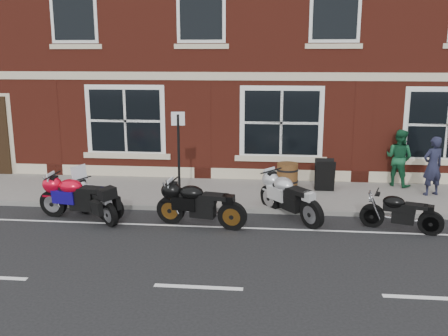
# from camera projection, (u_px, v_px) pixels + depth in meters

# --- Properties ---
(ground) EXTENTS (80.00, 80.00, 0.00)m
(ground) POSITION_uv_depth(u_px,v_px,m) (217.00, 230.00, 11.79)
(ground) COLOR black
(ground) RESTS_ON ground
(sidewalk) EXTENTS (30.00, 3.00, 0.12)m
(sidewalk) POSITION_uv_depth(u_px,v_px,m) (229.00, 193.00, 14.69)
(sidewalk) COLOR slate
(sidewalk) RESTS_ON ground
(kerb) EXTENTS (30.00, 0.16, 0.12)m
(kerb) POSITION_uv_depth(u_px,v_px,m) (224.00, 209.00, 13.16)
(kerb) COLOR slate
(kerb) RESTS_ON ground
(pub_building) EXTENTS (24.00, 12.00, 12.00)m
(pub_building) POSITION_uv_depth(u_px,v_px,m) (246.00, 7.00, 20.65)
(pub_building) COLOR #601F14
(pub_building) RESTS_ON ground
(moto_touring_silver) EXTENTS (1.53, 1.43, 1.30)m
(moto_touring_silver) POSITION_uv_depth(u_px,v_px,m) (95.00, 199.00, 12.49)
(moto_touring_silver) COLOR black
(moto_touring_silver) RESTS_ON ground
(moto_sport_red) EXTENTS (2.30, 0.57, 1.04)m
(moto_sport_red) POSITION_uv_depth(u_px,v_px,m) (80.00, 196.00, 12.47)
(moto_sport_red) COLOR black
(moto_sport_red) RESTS_ON ground
(moto_sport_black) EXTENTS (2.25, 0.61, 1.02)m
(moto_sport_black) POSITION_uv_depth(u_px,v_px,m) (199.00, 203.00, 11.94)
(moto_sport_black) COLOR black
(moto_sport_black) RESTS_ON ground
(moto_sport_silver) EXTENTS (1.54, 1.94, 1.05)m
(moto_sport_silver) POSITION_uv_depth(u_px,v_px,m) (290.00, 195.00, 12.50)
(moto_sport_silver) COLOR black
(moto_sport_silver) RESTS_ON ground
(moto_naked_black) EXTENTS (1.82, 0.73, 0.85)m
(moto_naked_black) POSITION_uv_depth(u_px,v_px,m) (400.00, 211.00, 11.65)
(moto_naked_black) COLOR black
(moto_naked_black) RESTS_ON ground
(pedestrian_left) EXTENTS (0.72, 0.60, 1.70)m
(pedestrian_left) POSITION_uv_depth(u_px,v_px,m) (433.00, 166.00, 14.13)
(pedestrian_left) COLOR #1B1D31
(pedestrian_left) RESTS_ON sidewalk
(pedestrian_right) EXTENTS (1.07, 1.05, 1.74)m
(pedestrian_right) POSITION_uv_depth(u_px,v_px,m) (399.00, 158.00, 15.15)
(pedestrian_right) COLOR #164F2F
(pedestrian_right) RESTS_ON sidewalk
(a_board_sign) EXTENTS (0.56, 0.38, 0.94)m
(a_board_sign) POSITION_uv_depth(u_px,v_px,m) (325.00, 175.00, 14.68)
(a_board_sign) COLOR black
(a_board_sign) RESTS_ON sidewalk
(barrel_planter) EXTENTS (0.66, 0.66, 0.74)m
(barrel_planter) POSITION_uv_depth(u_px,v_px,m) (287.00, 175.00, 15.09)
(barrel_planter) COLOR #543C16
(barrel_planter) RESTS_ON sidewalk
(parking_sign) EXTENTS (0.35, 0.07, 2.49)m
(parking_sign) POSITION_uv_depth(u_px,v_px,m) (179.00, 152.00, 13.07)
(parking_sign) COLOR black
(parking_sign) RESTS_ON sidewalk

